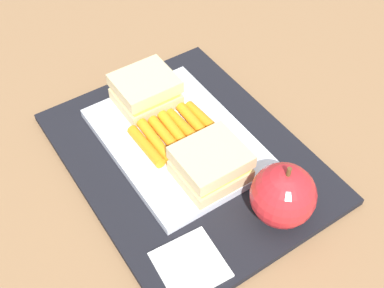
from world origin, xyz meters
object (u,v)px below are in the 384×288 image
sandwich_half_left (146,90)px  food_tray (176,139)px  sandwich_half_right (211,164)px  paper_napkin (190,265)px  carrot_sticks_bundle (176,133)px  apple (283,195)px

sandwich_half_left → food_tray: bearing=0.0°
food_tray → sandwich_half_right: 0.08m
sandwich_half_left → paper_napkin: (0.24, -0.08, -0.03)m
paper_napkin → carrot_sticks_bundle: bearing=152.5°
paper_napkin → sandwich_half_right: bearing=134.4°
food_tray → paper_napkin: 0.18m
paper_napkin → apple: bearing=88.8°
food_tray → sandwich_half_left: (-0.08, 0.00, 0.03)m
food_tray → paper_napkin: (0.16, -0.08, -0.00)m
paper_napkin → food_tray: bearing=152.3°
sandwich_half_left → carrot_sticks_bundle: size_ratio=0.78×
sandwich_half_right → apple: size_ratio=0.92×
sandwich_half_left → apple: bearing=9.4°
sandwich_half_left → sandwich_half_right: size_ratio=1.00×
carrot_sticks_bundle → food_tray: bearing=40.1°
carrot_sticks_bundle → paper_napkin: bearing=-27.5°
sandwich_half_right → carrot_sticks_bundle: (-0.08, -0.00, -0.02)m
food_tray → sandwich_half_left: sandwich_half_left is taller
food_tray → sandwich_half_right: bearing=0.0°
food_tray → sandwich_half_right: (0.08, 0.00, 0.03)m
carrot_sticks_bundle → apple: 0.17m
sandwich_half_left → paper_napkin: bearing=-19.4°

